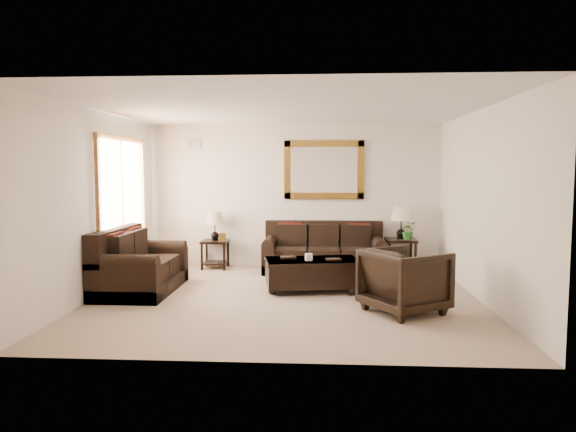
# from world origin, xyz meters

# --- Properties ---
(room) EXTENTS (5.51, 5.01, 2.71)m
(room) POSITION_xyz_m (0.00, 0.00, 1.35)
(room) COLOR gray
(room) RESTS_ON ground
(window) EXTENTS (0.07, 1.96, 1.66)m
(window) POSITION_xyz_m (-2.70, 0.90, 1.55)
(window) COLOR white
(window) RESTS_ON room
(mirror) EXTENTS (1.50, 0.06, 1.10)m
(mirror) POSITION_xyz_m (0.57, 2.47, 1.85)
(mirror) COLOR #532810
(mirror) RESTS_ON room
(air_vent) EXTENTS (0.25, 0.02, 0.18)m
(air_vent) POSITION_xyz_m (-1.90, 2.48, 2.35)
(air_vent) COLOR #999999
(air_vent) RESTS_ON room
(sofa) EXTENTS (2.19, 0.94, 0.89)m
(sofa) POSITION_xyz_m (0.57, 2.07, 0.32)
(sofa) COLOR black
(sofa) RESTS_ON room
(loveseat) EXTENTS (1.01, 1.71, 0.96)m
(loveseat) POSITION_xyz_m (-2.29, 0.32, 0.35)
(loveseat) COLOR black
(loveseat) RESTS_ON room
(end_table_left) EXTENTS (0.49, 0.49, 1.07)m
(end_table_left) POSITION_xyz_m (-1.47, 2.22, 0.70)
(end_table_left) COLOR black
(end_table_left) RESTS_ON room
(end_table_right) EXTENTS (0.54, 0.54, 1.19)m
(end_table_right) POSITION_xyz_m (1.98, 2.19, 0.77)
(end_table_right) COLOR black
(end_table_right) RESTS_ON room
(coffee_table) EXTENTS (1.53, 1.00, 0.60)m
(coffee_table) POSITION_xyz_m (0.38, 0.50, 0.30)
(coffee_table) COLOR black
(coffee_table) RESTS_ON room
(armchair) EXTENTS (1.18, 1.20, 0.92)m
(armchair) POSITION_xyz_m (1.58, -0.65, 0.46)
(armchair) COLOR black
(armchair) RESTS_ON floor
(potted_plant) EXTENTS (0.37, 0.39, 0.26)m
(potted_plant) POSITION_xyz_m (2.10, 2.09, 0.72)
(potted_plant) COLOR #255E20
(potted_plant) RESTS_ON end_table_right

